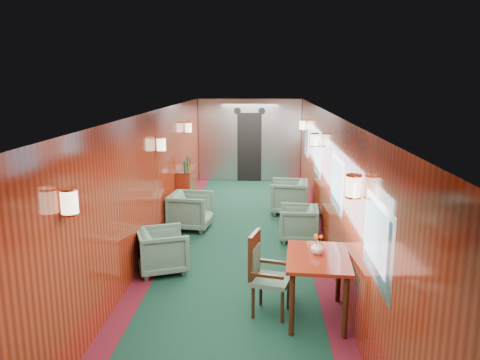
{
  "coord_description": "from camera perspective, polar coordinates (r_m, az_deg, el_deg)",
  "views": [
    {
      "loc": [
        0.43,
        -7.67,
        2.93
      ],
      "look_at": [
        0.0,
        0.58,
        1.15
      ],
      "focal_mm": 35.0,
      "sensor_mm": 36.0,
      "label": 1
    }
  ],
  "objects": [
    {
      "name": "armchair_left_far",
      "position": [
        9.39,
        -6.01,
        -3.75
      ],
      "size": [
        0.89,
        0.87,
        0.73
      ],
      "primitive_type": "imported",
      "rotation": [
        0.0,
        0.0,
        1.45
      ],
      "color": "#1C4234",
      "rests_on": "ground"
    },
    {
      "name": "bulkhead",
      "position": [
        13.7,
        1.17,
        4.83
      ],
      "size": [
        2.98,
        0.17,
        2.39
      ],
      "color": "#ADB0B4",
      "rests_on": "ground"
    },
    {
      "name": "credenza",
      "position": [
        10.82,
        -6.51,
        -1.01
      ],
      "size": [
        0.33,
        1.05,
        1.22
      ],
      "color": "maroon",
      "rests_on": "ground"
    },
    {
      "name": "flower_vase",
      "position": [
        5.91,
        9.42,
        -8.07
      ],
      "size": [
        0.21,
        0.21,
        0.17
      ],
      "primitive_type": "imported",
      "rotation": [
        0.0,
        0.0,
        0.34
      ],
      "color": "silver",
      "rests_on": "dining_table"
    },
    {
      "name": "armchair_left_near",
      "position": [
        7.41,
        -9.43,
        -8.46
      ],
      "size": [
        0.95,
        0.94,
        0.68
      ],
      "primitive_type": "imported",
      "rotation": [
        0.0,
        0.0,
        1.94
      ],
      "color": "#1C4234",
      "rests_on": "ground"
    },
    {
      "name": "wall_sconces",
      "position": [
        8.33,
        -0.0,
        4.29
      ],
      "size": [
        2.97,
        7.97,
        0.25
      ],
      "color": "#FFEDC6",
      "rests_on": "ground"
    },
    {
      "name": "room",
      "position": [
        7.79,
        -0.22,
        2.6
      ],
      "size": [
        12.0,
        12.1,
        2.4
      ],
      "color": "black",
      "rests_on": "ground"
    },
    {
      "name": "side_chair",
      "position": [
        6.01,
        2.91,
        -10.94
      ],
      "size": [
        0.57,
        0.59,
        1.06
      ],
      "rotation": [
        0.0,
        0.0,
        -0.25
      ],
      "color": "#1C4234",
      "rests_on": "ground"
    },
    {
      "name": "windows_right",
      "position": [
        8.13,
        10.42,
        1.47
      ],
      "size": [
        0.02,
        8.6,
        0.8
      ],
      "color": "silver",
      "rests_on": "ground"
    },
    {
      "name": "dining_table",
      "position": [
        5.92,
        9.46,
        -10.31
      ],
      "size": [
        0.83,
        1.14,
        0.81
      ],
      "rotation": [
        0.0,
        0.0,
        -0.07
      ],
      "color": "maroon",
      "rests_on": "ground"
    },
    {
      "name": "armchair_right_near",
      "position": [
        8.76,
        7.13,
        -5.24
      ],
      "size": [
        0.75,
        0.74,
        0.65
      ],
      "primitive_type": "imported",
      "rotation": [
        0.0,
        0.0,
        -1.64
      ],
      "color": "#1C4234",
      "rests_on": "ground"
    },
    {
      "name": "armchair_right_far",
      "position": [
        10.49,
        5.96,
        -2.02
      ],
      "size": [
        0.88,
        0.86,
        0.74
      ],
      "primitive_type": "imported",
      "rotation": [
        0.0,
        0.0,
        -1.66
      ],
      "color": "#1C4234",
      "rests_on": "ground"
    }
  ]
}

